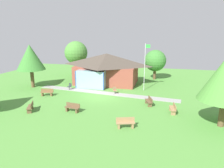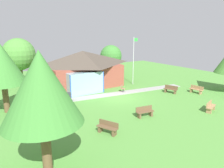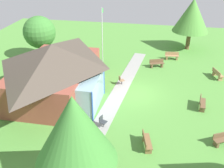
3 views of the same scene
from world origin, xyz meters
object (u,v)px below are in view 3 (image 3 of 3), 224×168
(bench_front_center, at_px, (202,104))
(bench_mid_left, at_px, (146,142))
(patio_chair_lawn_spare, at_px, (121,81))
(tree_far_east, at_px, (192,15))
(bench_mid_right, at_px, (157,64))
(tree_west_hedge, at_px, (75,130))
(tree_behind_pavilion_right, at_px, (39,32))
(pavilion, at_px, (56,69))
(bench_front_right, at_px, (217,74))
(bench_front_left, at_px, (224,139))
(patio_chair_west, at_px, (103,122))
(flagpole, at_px, (102,36))
(bench_lawn_far_right, at_px, (172,56))

(bench_front_center, distance_m, bench_mid_left, 6.52)
(patio_chair_lawn_spare, distance_m, tree_far_east, 12.94)
(patio_chair_lawn_spare, xyz_separation_m, tree_far_east, (10.46, -6.66, 3.68))
(bench_mid_right, relative_size, tree_west_hedge, 0.26)
(bench_mid_right, distance_m, tree_behind_pavilion_right, 12.91)
(pavilion, height_order, tree_far_east, tree_far_east)
(bench_front_right, relative_size, tree_west_hedge, 0.27)
(pavilion, height_order, bench_front_left, pavilion)
(bench_front_right, distance_m, patio_chair_west, 13.06)
(bench_mid_right, bearing_deg, bench_front_left, 93.14)
(flagpole, relative_size, bench_lawn_far_right, 3.97)
(flagpole, bearing_deg, bench_front_center, -123.14)
(patio_chair_west, bearing_deg, patio_chair_lawn_spare, -162.10)
(pavilion, height_order, bench_front_right, pavilion)
(bench_front_left, xyz_separation_m, tree_far_east, (17.07, 0.93, 3.70))
(patio_chair_lawn_spare, height_order, tree_west_hedge, tree_west_hedge)
(bench_lawn_far_right, height_order, bench_front_right, same)
(pavilion, relative_size, bench_mid_left, 6.24)
(bench_front_left, bearing_deg, bench_mid_left, -13.01)
(tree_far_east, bearing_deg, bench_front_left, -176.87)
(pavilion, height_order, flagpole, flagpole)
(bench_lawn_far_right, height_order, bench_mid_left, same)
(bench_mid_right, xyz_separation_m, bench_mid_left, (-12.18, 0.32, 0.00))
(bench_mid_right, xyz_separation_m, patio_chair_west, (-10.71, 3.45, 0.01))
(tree_far_east, bearing_deg, tree_behind_pavilion_right, 110.45)
(bench_front_center, height_order, tree_far_east, tree_far_east)
(bench_lawn_far_right, height_order, tree_west_hedge, tree_west_hedge)
(tree_west_hedge, relative_size, tree_behind_pavilion_right, 1.24)
(bench_lawn_far_right, bearing_deg, bench_mid_right, 48.94)
(patio_chair_lawn_spare, bearing_deg, bench_lawn_far_right, 115.70)
(bench_mid_left, xyz_separation_m, patio_chair_west, (1.47, 3.13, 0.01))
(bench_front_right, distance_m, patio_chair_lawn_spare, 9.35)
(patio_chair_lawn_spare, bearing_deg, bench_mid_right, 115.49)
(bench_front_left, height_order, patio_chair_lawn_spare, patio_chair_lawn_spare)
(bench_lawn_far_right, xyz_separation_m, bench_front_left, (-13.38, -2.89, 0.00))
(flagpole, distance_m, bench_lawn_far_right, 8.43)
(patio_chair_lawn_spare, bearing_deg, flagpole, -173.96)
(bench_mid_right, height_order, tree_west_hedge, tree_west_hedge)
(patio_chair_lawn_spare, xyz_separation_m, patio_chair_west, (-6.28, 0.36, 0.00))
(bench_mid_right, bearing_deg, bench_mid_left, 69.43)
(tree_behind_pavilion_right, bearing_deg, bench_lawn_far_right, -80.59)
(flagpole, height_order, bench_front_right, flagpole)
(flagpole, distance_m, bench_mid_left, 12.66)
(bench_mid_right, bearing_deg, tree_west_hedge, 59.06)
(tree_far_east, bearing_deg, flagpole, 127.85)
(bench_front_right, bearing_deg, flagpole, -110.40)
(patio_chair_west, distance_m, tree_west_hedge, 6.69)
(flagpole, xyz_separation_m, bench_front_left, (-10.00, -10.02, -2.95))
(bench_front_center, relative_size, tree_behind_pavilion_right, 0.32)
(pavilion, xyz_separation_m, bench_front_left, (-4.07, -12.63, -1.92))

